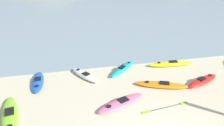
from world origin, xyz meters
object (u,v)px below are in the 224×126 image
object	(u,v)px
kayak_on_sand_4	(203,81)
kayak_on_sand_9	(171,64)
kayak_on_sand_7	(123,69)
kayak_on_sand_0	(10,116)
kayak_on_sand_6	(85,75)
kayak_on_sand_5	(121,103)
loose_paddle	(165,107)
kayak_on_sand_3	(162,85)
kayak_on_sand_2	(38,82)

from	to	relation	value
kayak_on_sand_4	kayak_on_sand_9	xyz separation A→B (m)	(-0.89, 2.65, -0.00)
kayak_on_sand_7	kayak_on_sand_0	bearing A→B (deg)	-151.00
kayak_on_sand_7	kayak_on_sand_6	bearing A→B (deg)	-172.18
kayak_on_sand_5	loose_paddle	distance (m)	2.36
kayak_on_sand_5	kayak_on_sand_9	distance (m)	6.01
kayak_on_sand_4	kayak_on_sand_5	world-z (taller)	kayak_on_sand_4
kayak_on_sand_6	kayak_on_sand_4	bearing A→B (deg)	-17.82
kayak_on_sand_3	kayak_on_sand_6	distance (m)	4.99
kayak_on_sand_0	kayak_on_sand_7	world-z (taller)	kayak_on_sand_7
kayak_on_sand_0	kayak_on_sand_7	xyz separation A→B (m)	(6.74, 3.74, 0.01)
kayak_on_sand_0	kayak_on_sand_9	size ratio (longest dim) A/B	1.07
kayak_on_sand_5	kayak_on_sand_7	bearing A→B (deg)	73.74
kayak_on_sand_2	loose_paddle	bearing A→B (deg)	-30.26
kayak_on_sand_2	kayak_on_sand_7	world-z (taller)	kayak_on_sand_7
kayak_on_sand_3	kayak_on_sand_7	size ratio (longest dim) A/B	1.32
kayak_on_sand_7	kayak_on_sand_9	bearing A→B (deg)	-0.56
kayak_on_sand_4	kayak_on_sand_6	xyz separation A→B (m)	(-7.21, 2.32, -0.02)
kayak_on_sand_0	loose_paddle	world-z (taller)	kayak_on_sand_0
kayak_on_sand_3	kayak_on_sand_7	distance (m)	3.11
kayak_on_sand_6	kayak_on_sand_5	bearing A→B (deg)	-64.73
kayak_on_sand_0	kayak_on_sand_5	distance (m)	5.64
kayak_on_sand_0	kayak_on_sand_7	size ratio (longest dim) A/B	1.44
loose_paddle	kayak_on_sand_4	bearing A→B (deg)	28.77
kayak_on_sand_5	kayak_on_sand_6	size ratio (longest dim) A/B	1.19
kayak_on_sand_5	loose_paddle	size ratio (longest dim) A/B	1.09
kayak_on_sand_2	kayak_on_sand_0	bearing A→B (deg)	-108.20
kayak_on_sand_3	kayak_on_sand_9	xyz separation A→B (m)	(1.82, 2.51, 0.03)
kayak_on_sand_3	kayak_on_sand_6	xyz separation A→B (m)	(-4.50, 2.18, 0.01)
kayak_on_sand_6	kayak_on_sand_9	size ratio (longest dim) A/B	0.76
kayak_on_sand_3	loose_paddle	xyz separation A→B (m)	(-0.65, -1.99, -0.12)
kayak_on_sand_5	kayak_on_sand_7	distance (m)	3.94
kayak_on_sand_4	kayak_on_sand_6	distance (m)	7.57
kayak_on_sand_2	kayak_on_sand_5	bearing A→B (deg)	-35.14
kayak_on_sand_3	kayak_on_sand_6	bearing A→B (deg)	154.17
kayak_on_sand_4	kayak_on_sand_0	bearing A→B (deg)	-174.66
kayak_on_sand_4	kayak_on_sand_9	distance (m)	2.80
kayak_on_sand_2	kayak_on_sand_7	size ratio (longest dim) A/B	1.07
kayak_on_sand_2	kayak_on_sand_4	world-z (taller)	kayak_on_sand_4
kayak_on_sand_4	kayak_on_sand_5	size ratio (longest dim) A/B	0.90
kayak_on_sand_3	kayak_on_sand_9	size ratio (longest dim) A/B	0.99
kayak_on_sand_6	kayak_on_sand_7	world-z (taller)	kayak_on_sand_7
kayak_on_sand_3	kayak_on_sand_7	bearing A→B (deg)	124.95
kayak_on_sand_4	kayak_on_sand_5	distance (m)	5.70
kayak_on_sand_4	kayak_on_sand_3	bearing A→B (deg)	177.04
kayak_on_sand_2	kayak_on_sand_6	size ratio (longest dim) A/B	1.04
kayak_on_sand_4	kayak_on_sand_6	world-z (taller)	kayak_on_sand_4
kayak_on_sand_2	kayak_on_sand_9	distance (m)	9.31
kayak_on_sand_3	kayak_on_sand_9	distance (m)	3.10
kayak_on_sand_6	kayak_on_sand_7	distance (m)	2.74
kayak_on_sand_0	loose_paddle	size ratio (longest dim) A/B	1.28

